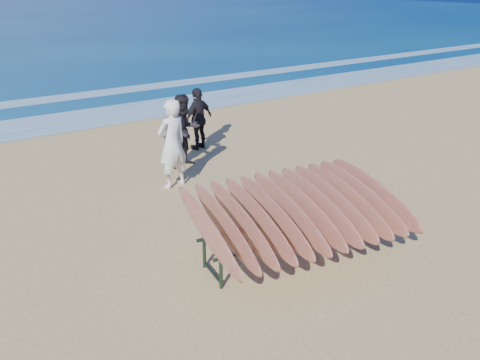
{
  "coord_description": "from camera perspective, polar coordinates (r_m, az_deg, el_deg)",
  "views": [
    {
      "loc": [
        -4.73,
        -6.08,
        4.31
      ],
      "look_at": [
        0.0,
        0.8,
        0.95
      ],
      "focal_mm": 38.0,
      "sensor_mm": 36.0,
      "label": 1
    }
  ],
  "objects": [
    {
      "name": "ground",
      "position": [
        8.83,
        2.97,
        -7.33
      ],
      "size": [
        120.0,
        120.0,
        0.0
      ],
      "primitive_type": "plane",
      "color": "tan",
      "rests_on": "ground"
    },
    {
      "name": "foam_near",
      "position": [
        17.31,
        -17.65,
        6.5
      ],
      "size": [
        160.0,
        160.0,
        0.0
      ],
      "primitive_type": "plane",
      "color": "white",
      "rests_on": "ground"
    },
    {
      "name": "foam_far",
      "position": [
        20.6,
        -20.68,
        8.47
      ],
      "size": [
        160.0,
        160.0,
        0.0
      ],
      "primitive_type": "plane",
      "color": "white",
      "rests_on": "ground"
    },
    {
      "name": "surfboard_rack",
      "position": [
        8.18,
        6.4,
        -3.43
      ],
      "size": [
        3.5,
        2.92,
        1.28
      ],
      "rotation": [
        0.0,
        0.0,
        -0.15
      ],
      "color": "#1C2E22",
      "rests_on": "ground"
    },
    {
      "name": "person_white",
      "position": [
        10.98,
        -7.63,
        4.03
      ],
      "size": [
        0.78,
        0.59,
        1.95
      ],
      "primitive_type": "imported",
      "rotation": [
        0.0,
        0.0,
        3.32
      ],
      "color": "silver",
      "rests_on": "ground"
    },
    {
      "name": "person_dark_a",
      "position": [
        12.24,
        -6.23,
        5.51
      ],
      "size": [
        0.94,
        0.78,
        1.76
      ],
      "primitive_type": "imported",
      "rotation": [
        0.0,
        0.0,
        0.14
      ],
      "color": "black",
      "rests_on": "ground"
    },
    {
      "name": "person_dark_b",
      "position": [
        13.5,
        -4.68,
        6.86
      ],
      "size": [
        1.03,
        0.67,
        1.64
      ],
      "primitive_type": "imported",
      "rotation": [
        0.0,
        0.0,
        3.44
      ],
      "color": "black",
      "rests_on": "ground"
    }
  ]
}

